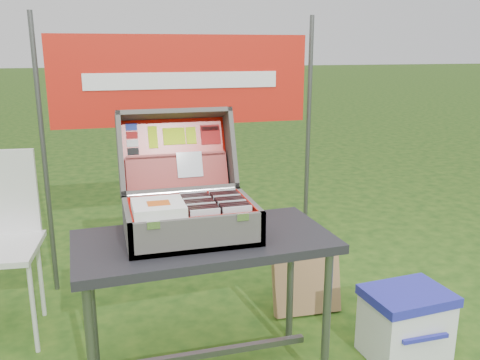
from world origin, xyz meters
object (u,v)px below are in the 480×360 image
object	(u,v)px
table	(205,309)
cooler	(405,324)
suitcase	(187,178)
cardboard_box	(306,278)

from	to	relation	value
table	cooler	xyz separation A→B (m)	(0.98, -0.10, -0.17)
table	suitcase	world-z (taller)	suitcase
cooler	suitcase	bearing A→B (deg)	165.68
table	cardboard_box	xyz separation A→B (m)	(0.69, 0.45, -0.14)
suitcase	cooler	distance (m)	1.30
suitcase	table	bearing A→B (deg)	-58.47
cooler	cardboard_box	bearing A→B (deg)	114.46
suitcase	cardboard_box	distance (m)	1.10
table	cooler	size ratio (longest dim) A/B	2.78
cooler	cardboard_box	distance (m)	0.62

